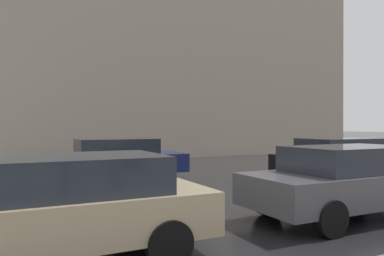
{
  "coord_description": "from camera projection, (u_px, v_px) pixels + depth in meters",
  "views": [
    {
      "loc": [
        -6.13,
        -4.96,
        1.81
      ],
      "look_at": [
        6.42,
        -11.16,
        1.74
      ],
      "focal_mm": 34.21,
      "sensor_mm": 36.0,
      "label": 1
    }
  ],
  "objects": [
    {
      "name": "car_dark_grey",
      "position": [
        346.0,
        179.0,
        7.24
      ],
      "size": [
        1.85,
        4.1,
        1.41
      ],
      "color": "#4C4C51",
      "rests_on": "ground_plane"
    },
    {
      "name": "haussmann_block_corner",
      "position": [
        161.0,
        27.0,
        27.79
      ],
      "size": [
        14.73,
        22.16,
        19.05
      ],
      "color": "tan",
      "rests_on": "ground_plane"
    },
    {
      "name": "car_navy",
      "position": [
        120.0,
        159.0,
        11.82
      ],
      "size": [
        1.85,
        4.1,
        1.41
      ],
      "color": "navy",
      "rests_on": "ground_plane"
    },
    {
      "name": "car_champagne",
      "position": [
        62.0,
        205.0,
        4.87
      ],
      "size": [
        1.85,
        4.1,
        1.41
      ],
      "color": "tan",
      "rests_on": "ground_plane"
    },
    {
      "name": "car_black",
      "position": [
        336.0,
        158.0,
        11.97
      ],
      "size": [
        1.85,
        4.1,
        1.41
      ],
      "color": "black",
      "rests_on": "ground_plane"
    }
  ]
}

